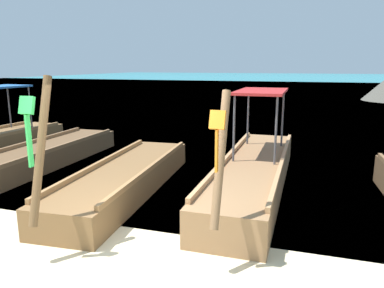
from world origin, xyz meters
TOP-DOWN VIEW (x-y plane):
  - ground at (0.00, 0.00)m, footprint 120.00×120.00m
  - sea_water at (0.00, 61.04)m, footprint 120.00×120.00m
  - longtail_boat_red_ribbon at (-4.67, 3.86)m, footprint 1.34×6.44m
  - longtail_boat_green_ribbon at (-1.45, 2.70)m, footprint 1.65×5.93m
  - longtail_boat_orange_ribbon at (1.25, 3.81)m, footprint 1.32×7.04m

SIDE VIEW (x-z plane):
  - ground at x=0.00m, z-range 0.00..0.00m
  - sea_water at x=0.00m, z-range 0.00..0.00m
  - longtail_boat_red_ribbon at x=-4.67m, z-range -1.03..1.60m
  - longtail_boat_green_ribbon at x=-1.45m, z-range -1.02..1.62m
  - longtail_boat_orange_ribbon at x=1.25m, z-range -0.84..1.61m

